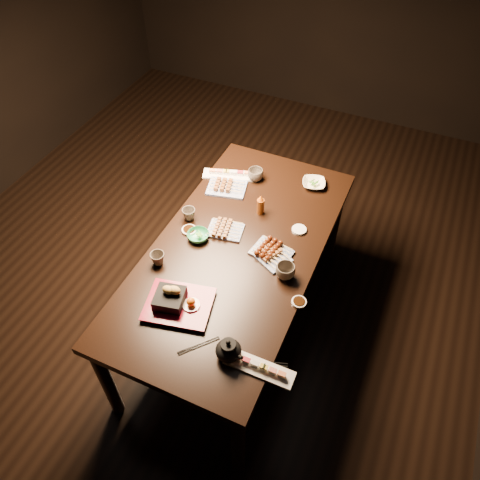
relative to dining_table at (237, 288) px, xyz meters
name	(u,v)px	position (x,y,z in m)	size (l,w,h in m)	color
ground	(204,266)	(-0.43, 0.35, -0.38)	(5.00, 5.00, 0.00)	black
dining_table	(237,288)	(0.00, 0.00, 0.00)	(0.90, 1.80, 0.75)	black
sushi_platter_near	(259,366)	(0.40, -0.63, 0.40)	(0.33, 0.09, 0.04)	white
sushi_platter_far	(230,173)	(-0.31, 0.57, 0.40)	(0.35, 0.10, 0.04)	white
yakitori_plate_center	(225,228)	(-0.11, 0.10, 0.40)	(0.20, 0.15, 0.05)	#828EB6
yakitori_plate_right	(271,254)	(0.20, 0.02, 0.40)	(0.21, 0.15, 0.05)	#828EB6
yakitori_plate_left	(227,185)	(-0.27, 0.44, 0.41)	(0.24, 0.18, 0.06)	#828EB6
tsukune_plate	(272,250)	(0.19, 0.05, 0.40)	(0.22, 0.16, 0.05)	#828EB6
edamame_bowl_green	(198,236)	(-0.23, -0.02, 0.39)	(0.13, 0.13, 0.04)	#31965B
edamame_bowl_cream	(314,184)	(0.23, 0.70, 0.39)	(0.15, 0.15, 0.04)	white
tempura_tray	(178,299)	(-0.10, -0.48, 0.44)	(0.33, 0.27, 0.12)	black
teacup_near_left	(158,259)	(-0.35, -0.27, 0.41)	(0.08, 0.08, 0.07)	#51483E
teacup_mid_right	(285,271)	(0.32, -0.08, 0.42)	(0.10, 0.10, 0.08)	#51483E
teacup_far_left	(189,214)	(-0.36, 0.10, 0.41)	(0.08, 0.08, 0.07)	#51483E
teacup_far_right	(256,175)	(-0.14, 0.60, 0.41)	(0.10, 0.10, 0.08)	#51483E
teapot	(228,349)	(0.25, -0.63, 0.44)	(0.14, 0.14, 0.12)	black
condiment_bottle	(261,204)	(0.01, 0.32, 0.44)	(0.05, 0.05, 0.14)	brown
sauce_dish_west	(189,230)	(-0.31, 0.01, 0.38)	(0.09, 0.09, 0.02)	white
sauce_dish_east	(299,230)	(0.28, 0.28, 0.38)	(0.09, 0.09, 0.02)	white
sauce_dish_se	(299,302)	(0.45, -0.21, 0.38)	(0.08, 0.08, 0.01)	white
sauce_dish_nw	(213,175)	(-0.41, 0.52, 0.38)	(0.08, 0.08, 0.01)	white
chopsticks_near	(199,345)	(0.09, -0.64, 0.38)	(0.21, 0.02, 0.01)	black
chopsticks_se	(263,363)	(0.41, -0.60, 0.38)	(0.23, 0.02, 0.01)	black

